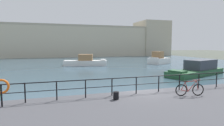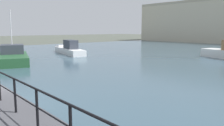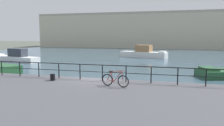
# 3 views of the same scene
# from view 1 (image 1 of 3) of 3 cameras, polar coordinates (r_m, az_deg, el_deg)

# --- Properties ---
(ground_plane) EXTENTS (240.00, 240.00, 0.00)m
(ground_plane) POSITION_cam_1_polar(r_m,az_deg,el_deg) (13.30, 8.87, -12.38)
(ground_plane) COLOR #4C5147
(water_basin) EXTENTS (80.00, 60.00, 0.01)m
(water_basin) POSITION_cam_1_polar(r_m,az_deg,el_deg) (42.13, -9.48, -0.16)
(water_basin) COLOR #385160
(water_basin) RESTS_ON ground_plane
(harbor_building) EXTENTS (77.79, 12.60, 13.75)m
(harbor_building) POSITION_cam_1_polar(r_m,az_deg,el_deg) (71.05, -8.10, 6.56)
(harbor_building) COLOR #C1B79E
(harbor_building) RESTS_ON ground_plane
(moored_white_yacht) EXTENTS (8.78, 4.24, 2.26)m
(moored_white_yacht) POSITION_cam_1_polar(r_m,az_deg,el_deg) (37.71, -8.05, 0.44)
(moored_white_yacht) COLOR white
(moored_white_yacht) RESTS_ON water_basin
(moored_red_daysailer) EXTENTS (10.37, 5.92, 2.06)m
(moored_red_daysailer) POSITION_cam_1_polar(r_m,az_deg,el_deg) (28.13, 24.72, -1.70)
(moored_red_daysailer) COLOR #23512D
(moored_red_daysailer) RESTS_ON water_basin
(moored_cabin_cruiser) EXTENTS (5.81, 4.91, 2.76)m
(moored_cabin_cruiser) POSITION_cam_1_polar(r_m,az_deg,el_deg) (42.31, 14.11, 1.05)
(moored_cabin_cruiser) COLOR white
(moored_cabin_cruiser) RESTS_ON water_basin
(quay_railing) EXTENTS (24.22, 0.07, 1.08)m
(quay_railing) POSITION_cam_1_polar(r_m,az_deg,el_deg) (12.26, 10.89, -5.53)
(quay_railing) COLOR black
(quay_railing) RESTS_ON quay_promenade
(parked_bicycle) EXTENTS (1.74, 0.46, 0.98)m
(parked_bicycle) POSITION_cam_1_polar(r_m,az_deg,el_deg) (12.29, 22.67, -7.49)
(parked_bicycle) COLOR black
(parked_bicycle) RESTS_ON quay_promenade
(mooring_bollard) EXTENTS (0.32, 0.32, 0.44)m
(mooring_bollard) POSITION_cam_1_polar(r_m,az_deg,el_deg) (10.68, 1.23, -9.92)
(mooring_bollard) COLOR black
(mooring_bollard) RESTS_ON quay_promenade
(life_ring_stand) EXTENTS (0.75, 0.16, 1.40)m
(life_ring_stand) POSITION_cam_1_polar(r_m,az_deg,el_deg) (10.77, -30.78, -6.44)
(life_ring_stand) COLOR black
(life_ring_stand) RESTS_ON quay_promenade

